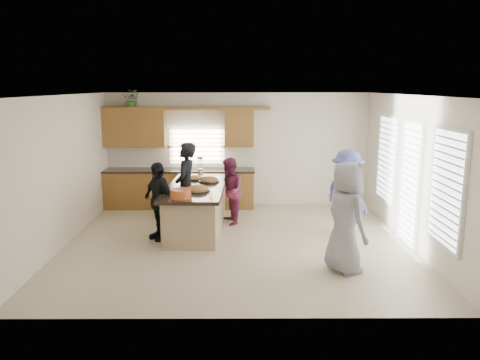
{
  "coord_description": "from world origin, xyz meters",
  "views": [
    {
      "loc": [
        0.01,
        -8.59,
        2.97
      ],
      "look_at": [
        0.06,
        0.39,
        1.15
      ],
      "focal_mm": 35.0,
      "sensor_mm": 36.0,
      "label": 1
    }
  ],
  "objects_px": {
    "woman_left_mid": "(229,191)",
    "woman_right_front": "(346,217)",
    "woman_left_back": "(186,187)",
    "woman_right_back": "(347,192)",
    "woman_left_front": "(158,201)",
    "island": "(197,209)",
    "salad_bowl": "(181,193)"
  },
  "relations": [
    {
      "from": "island",
      "to": "woman_left_back",
      "type": "relative_size",
      "value": 1.5
    },
    {
      "from": "island",
      "to": "woman_right_back",
      "type": "relative_size",
      "value": 1.59
    },
    {
      "from": "woman_left_back",
      "to": "woman_right_front",
      "type": "relative_size",
      "value": 1.01
    },
    {
      "from": "island",
      "to": "woman_left_back",
      "type": "xyz_separation_m",
      "value": [
        -0.22,
        0.04,
        0.47
      ]
    },
    {
      "from": "woman_left_front",
      "to": "woman_right_front",
      "type": "relative_size",
      "value": 0.85
    },
    {
      "from": "woman_left_back",
      "to": "woman_right_back",
      "type": "bearing_deg",
      "value": 92.66
    },
    {
      "from": "woman_left_mid",
      "to": "island",
      "type": "bearing_deg",
      "value": -69.02
    },
    {
      "from": "woman_left_mid",
      "to": "woman_right_back",
      "type": "height_order",
      "value": "woman_right_back"
    },
    {
      "from": "salad_bowl",
      "to": "woman_right_back",
      "type": "distance_m",
      "value": 3.34
    },
    {
      "from": "salad_bowl",
      "to": "woman_left_back",
      "type": "relative_size",
      "value": 0.21
    },
    {
      "from": "woman_left_mid",
      "to": "woman_right_front",
      "type": "distance_m",
      "value": 3.27
    },
    {
      "from": "woman_left_mid",
      "to": "woman_right_front",
      "type": "xyz_separation_m",
      "value": [
        1.9,
        -2.65,
        0.18
      ]
    },
    {
      "from": "woman_right_front",
      "to": "woman_left_back",
      "type": "bearing_deg",
      "value": 30.2
    },
    {
      "from": "woman_right_front",
      "to": "island",
      "type": "bearing_deg",
      "value": 28.44
    },
    {
      "from": "woman_left_mid",
      "to": "woman_left_back",
      "type": "bearing_deg",
      "value": -78.04
    },
    {
      "from": "woman_left_back",
      "to": "woman_left_mid",
      "type": "height_order",
      "value": "woman_left_back"
    },
    {
      "from": "salad_bowl",
      "to": "woman_right_front",
      "type": "xyz_separation_m",
      "value": [
        2.76,
        -1.13,
        -0.14
      ]
    },
    {
      "from": "woman_left_back",
      "to": "woman_left_front",
      "type": "distance_m",
      "value": 0.77
    },
    {
      "from": "woman_left_back",
      "to": "woman_right_front",
      "type": "height_order",
      "value": "woman_left_back"
    },
    {
      "from": "island",
      "to": "woman_right_front",
      "type": "height_order",
      "value": "woman_right_front"
    },
    {
      "from": "woman_left_front",
      "to": "woman_right_front",
      "type": "distance_m",
      "value": 3.66
    },
    {
      "from": "island",
      "to": "woman_right_back",
      "type": "bearing_deg",
      "value": -2.08
    },
    {
      "from": "woman_left_mid",
      "to": "woman_left_front",
      "type": "xyz_separation_m",
      "value": [
        -1.36,
        -1.0,
        0.04
      ]
    },
    {
      "from": "woman_left_back",
      "to": "woman_right_back",
      "type": "xyz_separation_m",
      "value": [
        3.26,
        -0.28,
        -0.06
      ]
    },
    {
      "from": "woman_left_front",
      "to": "woman_left_back",
      "type": "bearing_deg",
      "value": 98.62
    },
    {
      "from": "woman_left_front",
      "to": "woman_right_back",
      "type": "distance_m",
      "value": 3.74
    },
    {
      "from": "island",
      "to": "woman_left_mid",
      "type": "distance_m",
      "value": 0.86
    },
    {
      "from": "salad_bowl",
      "to": "woman_right_front",
      "type": "height_order",
      "value": "woman_right_front"
    },
    {
      "from": "woman_left_mid",
      "to": "woman_right_front",
      "type": "bearing_deg",
      "value": 22.59
    },
    {
      "from": "woman_left_back",
      "to": "woman_left_mid",
      "type": "distance_m",
      "value": 1.0
    },
    {
      "from": "woman_left_back",
      "to": "woman_right_back",
      "type": "height_order",
      "value": "woman_left_back"
    },
    {
      "from": "salad_bowl",
      "to": "woman_left_front",
      "type": "height_order",
      "value": "woman_left_front"
    }
  ]
}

